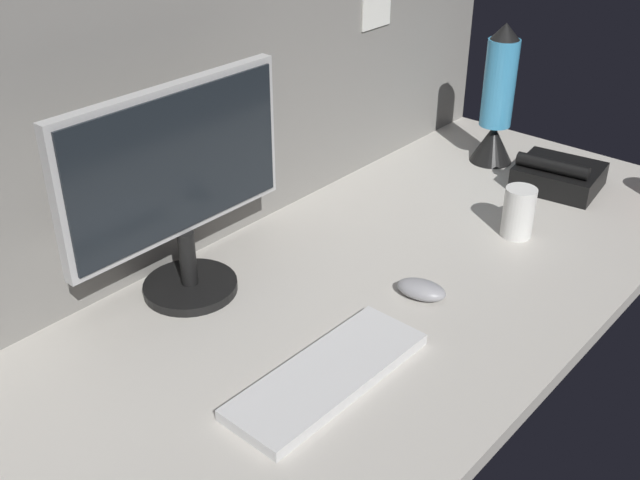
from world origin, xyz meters
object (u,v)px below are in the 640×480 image
Objects in this scene: desk_phone at (558,175)px; mouse at (421,289)px; monitor at (178,182)px; keyboard at (328,375)px; mug_ceramic_white at (519,212)px; lava_lamp at (497,106)px.

mouse is at bearing -177.96° from desk_phone.
monitor reaches higher than keyboard.
mouse is 33.89cm from mug_ceramic_white.
keyboard is 63.53cm from mug_ceramic_white.
monitor is at bearing 172.10° from lava_lamp.
monitor is 2.26× the size of desk_phone.
monitor reaches higher than mouse.
mug_ceramic_white is 40.65cm from lava_lamp.
desk_phone is at bearing 3.62° from keyboard.
mouse reaches higher than keyboard.
keyboard is at bearing -177.22° from desk_phone.
keyboard is at bearing -93.74° from monitor.
mug_ceramic_white reaches higher than desk_phone.
keyboard is at bearing -179.65° from mug_ceramic_white.
desk_phone is at bearing 8.31° from mug_ceramic_white.
mouse is 0.27× the size of lava_lamp.
desk_phone is (88.49, -33.13, -19.77)cm from monitor.
lava_lamp reaches higher than desk_phone.
lava_lamp is 23.83cm from desk_phone.
keyboard is at bearing -165.31° from lava_lamp.
monitor reaches higher than lava_lamp.
monitor is at bearing 115.00° from mouse.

